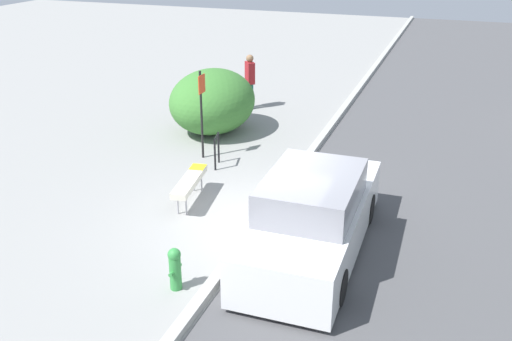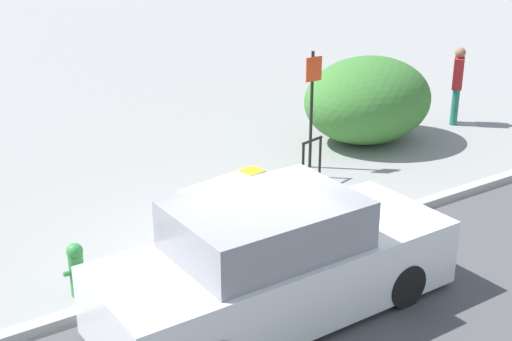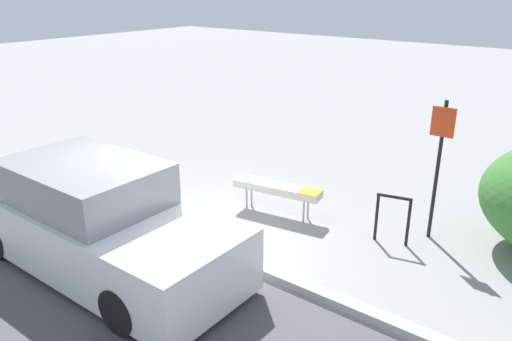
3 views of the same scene
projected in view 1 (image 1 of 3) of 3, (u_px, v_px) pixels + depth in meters
The scene contains 9 objects.
ground_plane at pixel (259, 224), 11.61m from camera, with size 60.00×60.00×0.00m, color gray.
curb at pixel (259, 221), 11.59m from camera, with size 60.00×0.20×0.13m.
bench at pixel (190, 181), 12.34m from camera, with size 1.68×0.59×0.58m.
bike_rack at pixel (217, 148), 14.21m from camera, with size 0.55×0.17×0.83m.
sign_post at pixel (202, 107), 14.41m from camera, with size 0.36×0.08×2.30m.
fire_hydrant at pixel (175, 267), 9.40m from camera, with size 0.36×0.22×0.77m.
shrub_hedge at pixel (213, 101), 16.49m from camera, with size 2.89×2.40×1.84m.
pedestrian at pixel (250, 80), 18.60m from camera, with size 0.45×0.43×1.79m.
parked_car_near at pixel (313, 217), 10.38m from camera, with size 4.71×1.81×1.60m.
Camera 1 is at (-9.64, -3.43, 5.59)m, focal length 40.00 mm.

